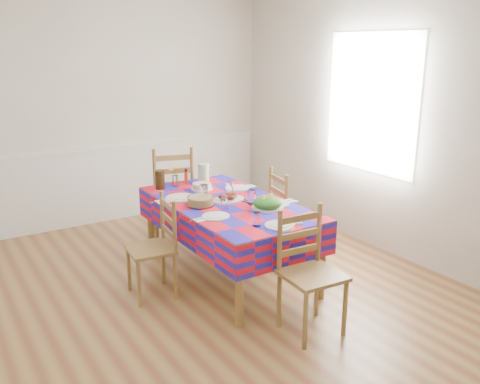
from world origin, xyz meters
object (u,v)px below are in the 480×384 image
object	(u,v)px
green_pitcher	(204,173)
chair_left	(155,248)
dining_table	(228,210)
meat_platter	(228,198)
chair_near	(309,273)
chair_far	(173,193)
chair_right	(290,215)
tea_pitcher	(160,180)

from	to	relation	value
green_pitcher	chair_left	xyz separation A→B (m)	(-0.87, -0.72, -0.38)
dining_table	meat_platter	size ratio (longest dim) A/B	5.77
chair_near	chair_far	world-z (taller)	chair_far
dining_table	chair_near	bearing A→B (deg)	-89.85
chair_far	chair_right	world-z (taller)	chair_far
green_pitcher	chair_left	world-z (taller)	green_pitcher
tea_pitcher	chair_right	size ratio (longest dim) A/B	0.20
dining_table	green_pitcher	world-z (taller)	green_pitcher
chair_near	chair_far	bearing A→B (deg)	94.36
chair_near	chair_left	xyz separation A→B (m)	(-0.73, 1.13, -0.03)
chair_left	dining_table	bearing A→B (deg)	97.15
chair_near	chair_far	xyz separation A→B (m)	(-0.02, 2.28, 0.05)
dining_table	chair_right	bearing A→B (deg)	0.64
dining_table	chair_left	distance (m)	0.75
green_pitcher	chair_left	bearing A→B (deg)	-140.36
green_pitcher	chair_far	world-z (taller)	chair_far
dining_table	chair_near	size ratio (longest dim) A/B	1.94
chair_near	chair_far	size ratio (longest dim) A/B	0.90
green_pitcher	chair_near	xyz separation A→B (m)	(-0.14, -1.86, -0.35)
chair_far	chair_right	bearing A→B (deg)	140.09
meat_platter	green_pitcher	bearing A→B (deg)	79.94
chair_far	chair_left	bearing A→B (deg)	75.09
dining_table	chair_near	xyz separation A→B (m)	(0.00, -1.14, -0.17)
tea_pitcher	chair_left	world-z (taller)	tea_pitcher
green_pitcher	chair_right	xyz separation A→B (m)	(0.57, -0.71, -0.36)
tea_pitcher	chair_near	bearing A→B (deg)	-80.08
chair_far	chair_right	xyz separation A→B (m)	(0.74, -1.13, -0.06)
green_pitcher	chair_far	size ratio (longest dim) A/B	0.19
green_pitcher	tea_pitcher	distance (m)	0.47
chair_near	chair_right	world-z (taller)	chair_near
dining_table	chair_right	size ratio (longest dim) A/B	1.99
dining_table	chair_right	distance (m)	0.74
chair_right	chair_near	bearing A→B (deg)	158.91
chair_far	chair_left	xyz separation A→B (m)	(-0.71, -1.14, -0.09)
green_pitcher	chair_right	world-z (taller)	chair_right
chair_near	chair_left	distance (m)	1.35
chair_far	dining_table	bearing A→B (deg)	107.68
green_pitcher	chair_near	world-z (taller)	chair_near
tea_pitcher	chair_far	distance (m)	0.58
chair_left	chair_far	bearing A→B (deg)	154.90
dining_table	chair_far	xyz separation A→B (m)	(-0.01, 1.14, -0.12)
meat_platter	green_pitcher	world-z (taller)	green_pitcher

